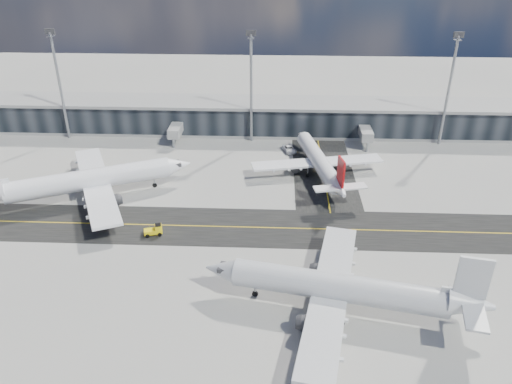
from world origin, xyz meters
TOP-DOWN VIEW (x-y plane):
  - ground at (0.00, 0.00)m, footprint 300.00×300.00m
  - taxiway_lanes at (3.91, 10.74)m, footprint 180.00×63.00m
  - terminal_concourse at (0.04, 54.93)m, footprint 152.00×19.80m
  - floodlight_masts at (0.00, 48.00)m, footprint 102.50×0.70m
  - airliner_af at (-32.64, 13.86)m, footprint 42.30×36.49m
  - airliner_redtail at (16.69, 27.32)m, footprint 30.94×36.04m
  - airliner_near at (16.92, -18.82)m, footprint 41.85×35.91m
  - baggage_tug at (-15.55, 0.53)m, footprint 3.64×2.46m
  - service_van at (10.10, 41.02)m, footprint 4.14×5.91m

SIDE VIEW (x-z plane):
  - ground at x=0.00m, z-range 0.00..0.00m
  - taxiway_lanes at x=3.91m, z-range -0.01..0.03m
  - service_van at x=10.10m, z-range 0.00..1.50m
  - baggage_tug at x=-15.55m, z-range 0.00..2.10m
  - airliner_redtail at x=16.69m, z-range -1.82..8.91m
  - terminal_concourse at x=0.04m, z-range -0.31..8.49m
  - airliner_near at x=16.92m, z-range -2.11..10.34m
  - airliner_af at x=-32.64m, z-range -2.23..10.93m
  - floodlight_masts at x=0.00m, z-range 1.16..30.06m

